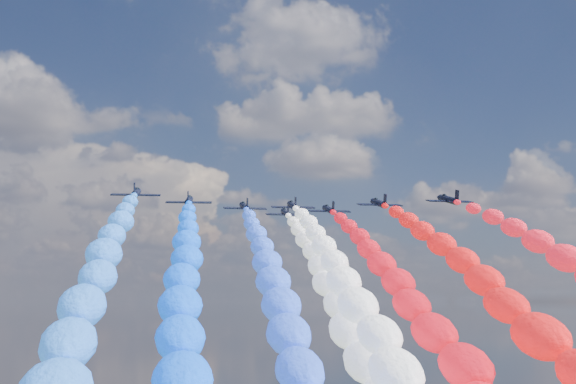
{
  "coord_description": "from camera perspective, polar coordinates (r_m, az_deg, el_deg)",
  "views": [
    {
      "loc": [
        -17.8,
        -139.29,
        93.17
      ],
      "look_at": [
        0.0,
        4.0,
        113.8
      ],
      "focal_mm": 48.02,
      "sensor_mm": 36.0,
      "label": 1
    }
  ],
  "objects": [
    {
      "name": "trail_0",
      "position": [
        78.91,
        -14.44,
        -8.82
      ],
      "size": [
        6.05,
        108.18,
        43.77
      ],
      "primitive_type": null,
      "color": "blue"
    },
    {
      "name": "trail_3",
      "position": [
        94.42,
        4.78,
        -8.89
      ],
      "size": [
        6.05,
        108.18,
        43.77
      ],
      "primitive_type": null,
      "color": "white"
    },
    {
      "name": "jet_3",
      "position": [
        150.55,
        0.34,
        -1.02
      ],
      "size": [
        8.5,
        11.61,
        4.95
      ],
      "primitive_type": null,
      "rotation": [
        0.23,
        0.0,
        0.01
      ],
      "color": "black"
    },
    {
      "name": "jet_2",
      "position": [
        152.44,
        -3.23,
        -1.1
      ],
      "size": [
        9.08,
        12.03,
        4.95
      ],
      "primitive_type": null,
      "rotation": [
        0.23,
        0.0,
        0.06
      ],
      "color": "black"
    },
    {
      "name": "jet_1",
      "position": [
        144.25,
        -7.34,
        -0.64
      ],
      "size": [
        8.9,
        11.9,
        4.95
      ],
      "primitive_type": null,
      "rotation": [
        0.23,
        0.0,
        -0.04
      ],
      "color": "black"
    },
    {
      "name": "jet_0",
      "position": [
        135.66,
        -11.19,
        -0.08
      ],
      "size": [
        8.43,
        11.56,
        4.95
      ],
      "primitive_type": null,
      "rotation": [
        0.23,
        0.0,
        -0.0
      ],
      "color": "black"
    },
    {
      "name": "jet_7",
      "position": [
        144.62,
        11.8,
        -0.56
      ],
      "size": [
        9.07,
        12.03,
        4.95
      ],
      "primitive_type": null,
      "rotation": [
        0.23,
        0.0,
        0.06
      ],
      "color": "black"
    },
    {
      "name": "trail_5",
      "position": [
        101.66,
        8.72,
        -8.77
      ],
      "size": [
        6.05,
        108.18,
        43.77
      ],
      "primitive_type": null,
      "color": "red"
    },
    {
      "name": "jet_5",
      "position": [
        157.14,
        3.05,
        -1.31
      ],
      "size": [
        8.88,
        11.89,
        4.95
      ],
      "primitive_type": null,
      "rotation": [
        0.23,
        0.0,
        0.04
      ],
      "color": "black"
    },
    {
      "name": "jet_6",
      "position": [
        147.72,
        6.74,
        -0.83
      ],
      "size": [
        9.0,
        11.97,
        4.95
      ],
      "primitive_type": null,
      "rotation": [
        0.23,
        0.0,
        0.05
      ],
      "color": "black"
    },
    {
      "name": "jet_4",
      "position": [
        162.83,
        -0.18,
        -1.56
      ],
      "size": [
        8.46,
        11.59,
        4.95
      ],
      "primitive_type": null,
      "rotation": [
        0.23,
        0.0,
        0.0
      ],
      "color": "black"
    },
    {
      "name": "trail_6",
      "position": [
        93.41,
        15.2,
        -8.65
      ],
      "size": [
        6.05,
        108.18,
        43.77
      ],
      "primitive_type": null,
      "color": "red"
    },
    {
      "name": "trail_1",
      "position": [
        87.33,
        -7.7,
        -8.91
      ],
      "size": [
        6.05,
        108.18,
        43.77
      ],
      "primitive_type": null,
      "color": "#0B52FF"
    },
    {
      "name": "trail_4",
      "position": [
        106.66,
        3.46,
        -8.81
      ],
      "size": [
        6.05,
        108.18,
        43.77
      ],
      "primitive_type": null,
      "color": "white"
    },
    {
      "name": "trail_2",
      "position": [
        95.77,
        -1.04,
        -8.91
      ],
      "size": [
        6.05,
        108.18,
        43.77
      ],
      "primitive_type": null,
      "color": "blue"
    }
  ]
}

